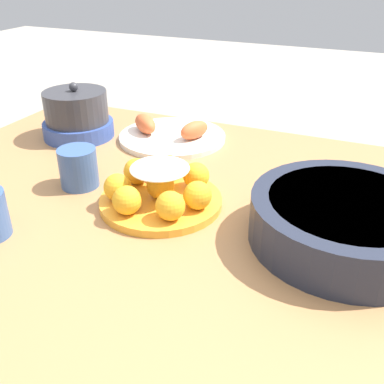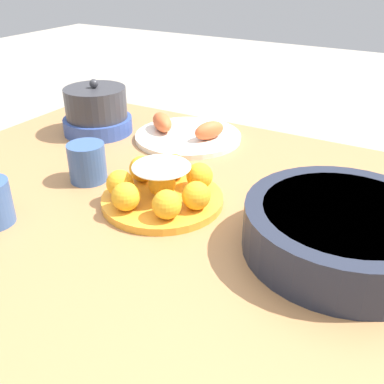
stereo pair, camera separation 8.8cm
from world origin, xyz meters
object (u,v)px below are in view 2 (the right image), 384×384
object	(u,v)px
dining_table	(222,254)
seafood_platter	(187,134)
warming_pot	(97,112)
serving_bowl	(344,229)
cup_far	(87,162)
cake_plate	(162,188)

from	to	relation	value
dining_table	seafood_platter	bearing A→B (deg)	130.49
seafood_platter	warming_pot	world-z (taller)	warming_pot
serving_bowl	cup_far	distance (m)	0.56
serving_bowl	warming_pot	size ratio (longest dim) A/B	1.76
dining_table	warming_pot	size ratio (longest dim) A/B	7.96
warming_pot	seafood_platter	bearing A→B (deg)	18.08
dining_table	seafood_platter	world-z (taller)	seafood_platter
cake_plate	cup_far	world-z (taller)	cake_plate
warming_pot	cake_plate	bearing A→B (deg)	-33.25
serving_bowl	seafood_platter	distance (m)	0.59
cake_plate	seafood_platter	distance (m)	0.36
cake_plate	warming_pot	distance (m)	0.46
serving_bowl	seafood_platter	world-z (taller)	serving_bowl
dining_table	cake_plate	xyz separation A→B (m)	(-0.13, -0.01, 0.12)
serving_bowl	cake_plate	bearing A→B (deg)	-177.61
seafood_platter	warming_pot	size ratio (longest dim) A/B	1.51
cake_plate	cup_far	distance (m)	0.20
warming_pot	serving_bowl	bearing A→B (deg)	-17.60
cake_plate	warming_pot	xyz separation A→B (m)	(-0.38, 0.25, 0.03)
cake_plate	serving_bowl	distance (m)	0.36
cup_far	serving_bowl	bearing A→B (deg)	1.08
serving_bowl	cup_far	world-z (taller)	cup_far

